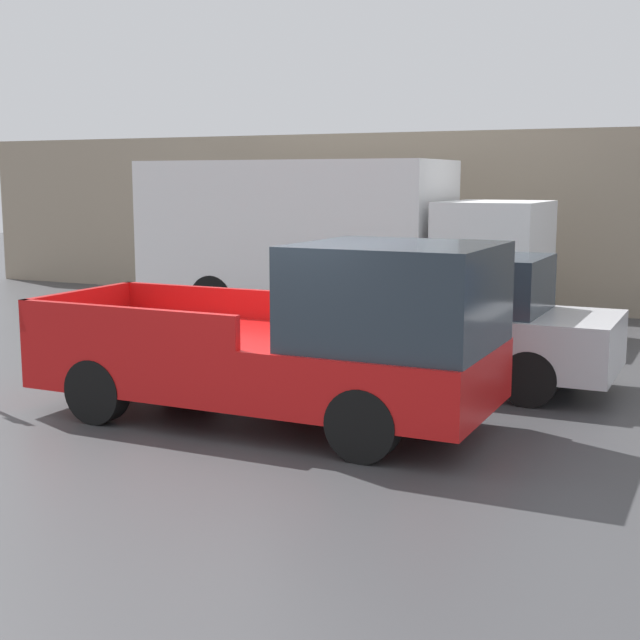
# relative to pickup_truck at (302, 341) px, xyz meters

# --- Properties ---
(ground_plane) EXTENTS (60.00, 60.00, 0.00)m
(ground_plane) POSITION_rel_pickup_truck_xyz_m (-0.09, -0.42, -0.97)
(ground_plane) COLOR #3D3D3F
(building_wall) EXTENTS (28.00, 0.15, 3.75)m
(building_wall) POSITION_rel_pickup_truck_xyz_m (-0.09, 9.85, 0.91)
(building_wall) COLOR gray
(building_wall) RESTS_ON ground
(pickup_truck) EXTENTS (5.28, 2.06, 2.08)m
(pickup_truck) POSITION_rel_pickup_truck_xyz_m (0.00, 0.00, 0.00)
(pickup_truck) COLOR red
(pickup_truck) RESTS_ON ground
(car) EXTENTS (4.86, 1.83, 1.75)m
(car) POSITION_rel_pickup_truck_xyz_m (0.66, 2.75, -0.09)
(car) COLOR silver
(car) RESTS_ON ground
(delivery_truck) EXTENTS (7.80, 2.44, 3.09)m
(delivery_truck) POSITION_rel_pickup_truck_xyz_m (-2.92, 6.88, 0.71)
(delivery_truck) COLOR white
(delivery_truck) RESTS_ON ground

